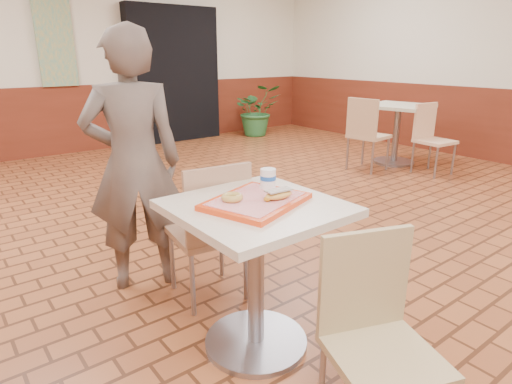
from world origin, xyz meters
TOP-DOWN VIEW (x-y plane):
  - room_shell at (0.00, 0.00)m, footprint 8.01×10.01m
  - wainscot_band at (0.00, 0.00)m, footprint 8.00×10.00m
  - corridor_doorway at (1.20, 4.88)m, footprint 1.60×0.22m
  - promo_poster at (-0.60, 4.94)m, footprint 0.50×0.03m
  - main_table at (-1.11, -0.35)m, footprint 0.74×0.74m
  - chair_main_front at (-1.08, -1.04)m, footprint 0.49×0.49m
  - chair_main_back at (-1.05, 0.15)m, footprint 0.45×0.45m
  - customer at (-1.31, 0.62)m, footprint 0.69×0.56m
  - serving_tray at (-1.11, -0.35)m, footprint 0.46×0.36m
  - ring_donut at (-1.22, -0.31)m, footprint 0.13×0.13m
  - long_john_donut at (-1.04, -0.42)m, footprint 0.16×0.08m
  - paper_cup at (-0.96, -0.26)m, footprint 0.08×0.08m
  - second_table at (2.80, 1.57)m, footprint 0.76×0.76m
  - chair_second_left at (2.14, 1.56)m, footprint 0.47×0.47m
  - chair_second_front at (2.72, 1.01)m, footprint 0.44×0.44m
  - potted_plant at (2.59, 4.40)m, footprint 1.03×0.97m

SIDE VIEW (x-z plane):
  - chair_main_front at x=-1.08m, z-range 0.05..0.87m
  - potted_plant at x=2.59m, z-range 0.00..0.93m
  - chair_second_front at x=2.72m, z-range 0.05..0.92m
  - chair_main_back at x=-1.05m, z-range 0.05..0.92m
  - wainscot_band at x=0.00m, z-range 0.00..1.00m
  - chair_second_left at x=2.14m, z-range 0.05..0.98m
  - main_table at x=-1.11m, z-range 0.14..0.91m
  - second_table at x=2.80m, z-range 0.14..0.94m
  - serving_tray at x=-1.11m, z-range 0.78..0.81m
  - customer at x=-1.31m, z-range 0.00..1.62m
  - ring_donut at x=-1.22m, z-range 0.81..0.84m
  - long_john_donut at x=-1.04m, z-range 0.81..0.85m
  - paper_cup at x=-0.96m, z-range 0.81..0.91m
  - corridor_doorway at x=1.20m, z-range 0.00..2.20m
  - room_shell at x=0.00m, z-range 0.00..3.00m
  - promo_poster at x=-0.60m, z-range 1.00..2.20m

